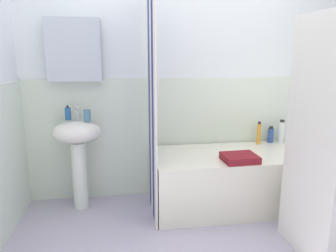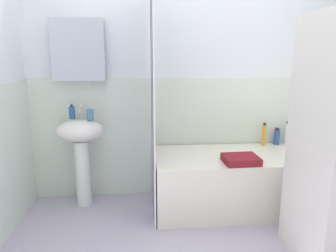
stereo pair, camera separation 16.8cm
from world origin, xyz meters
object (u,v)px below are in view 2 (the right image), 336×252
(bathtub, at_px, (233,181))
(shampoo_bottle, at_px, (277,137))
(toothbrush_cup, at_px, (90,114))
(body_wash_bottle, at_px, (288,134))
(sink, at_px, (81,144))
(soap_dispenser, at_px, (72,112))
(conditioner_bottle, at_px, (264,135))
(towel_folded, at_px, (241,159))

(bathtub, relative_size, shampoo_bottle, 8.49)
(toothbrush_cup, distance_m, body_wash_bottle, 1.98)
(sink, bearing_deg, soap_dispenser, 137.41)
(toothbrush_cup, bearing_deg, soap_dispenser, 158.96)
(soap_dispenser, height_order, body_wash_bottle, soap_dispenser)
(conditioner_bottle, bearing_deg, bathtub, -144.57)
(body_wash_bottle, relative_size, conditioner_bottle, 1.03)
(soap_dispenser, bearing_deg, conditioner_bottle, 0.82)
(sink, xyz_separation_m, body_wash_bottle, (2.06, 0.12, 0.02))
(bathtub, relative_size, towel_folded, 5.06)
(shampoo_bottle, bearing_deg, toothbrush_cup, -176.06)
(towel_folded, bearing_deg, toothbrush_cup, 163.04)
(toothbrush_cup, relative_size, bathtub, 0.07)
(body_wash_bottle, distance_m, conditioner_bottle, 0.26)
(soap_dispenser, xyz_separation_m, conditioner_bottle, (1.88, 0.03, -0.26))
(towel_folded, bearing_deg, bathtub, 86.73)
(bathtub, bearing_deg, soap_dispenser, 170.80)
(body_wash_bottle, bearing_deg, toothbrush_cup, -176.73)
(toothbrush_cup, xyz_separation_m, towel_folded, (1.31, -0.40, -0.34))
(shampoo_bottle, distance_m, towel_folded, 0.76)
(toothbrush_cup, distance_m, shampoo_bottle, 1.88)
(conditioner_bottle, bearing_deg, towel_folded, -128.40)
(sink, bearing_deg, conditioner_bottle, 3.18)
(soap_dispenser, height_order, shampoo_bottle, soap_dispenser)
(soap_dispenser, distance_m, body_wash_bottle, 2.16)
(conditioner_bottle, height_order, towel_folded, conditioner_bottle)
(towel_folded, bearing_deg, conditioner_bottle, 51.60)
(soap_dispenser, xyz_separation_m, body_wash_bottle, (2.14, 0.04, -0.26))
(toothbrush_cup, bearing_deg, body_wash_bottle, 3.27)
(shampoo_bottle, bearing_deg, body_wash_bottle, -8.00)
(shampoo_bottle, distance_m, conditioner_bottle, 0.16)
(sink, distance_m, toothbrush_cup, 0.29)
(soap_dispenser, xyz_separation_m, bathtub, (1.50, -0.24, -0.64))
(toothbrush_cup, bearing_deg, shampoo_bottle, 3.94)
(body_wash_bottle, distance_m, shampoo_bottle, 0.12)
(soap_dispenser, height_order, conditioner_bottle, soap_dispenser)
(bathtub, distance_m, towel_folded, 0.37)
(toothbrush_cup, distance_m, bathtub, 1.48)
(bathtub, height_order, body_wash_bottle, body_wash_bottle)
(toothbrush_cup, distance_m, conditioner_bottle, 1.73)
(soap_dispenser, relative_size, toothbrush_cup, 1.36)
(sink, bearing_deg, shampoo_bottle, 3.89)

